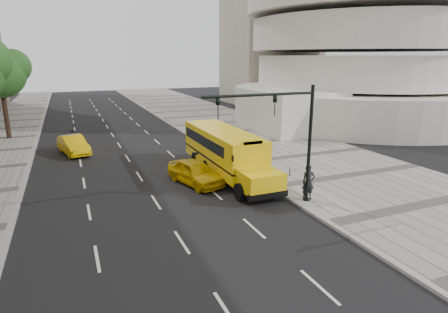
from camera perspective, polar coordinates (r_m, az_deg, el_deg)
name	(u,v)px	position (r m, az deg, el deg)	size (l,w,h in m)	color
ground	(154,175)	(25.95, -10.61, -2.72)	(140.00, 140.00, 0.00)	black
sidewalk_museum	(302,156)	(30.59, 11.87, 0.07)	(12.00, 140.00, 0.15)	gray
curb_museum	(234,164)	(27.71, 1.57, -1.16)	(0.30, 140.00, 0.15)	gray
curb_far	(22,189)	(25.62, -28.41, -4.38)	(0.30, 140.00, 0.15)	gray
guggenheim	(338,11)	(55.16, 17.05, 20.39)	(33.20, 42.20, 35.00)	silver
tree_c	(1,73)	(41.31, -30.89, 10.91)	(5.16, 4.59, 8.60)	black
school_bus	(224,149)	(25.22, 0.05, 1.19)	(2.96, 11.56, 3.19)	yellow
taxi_near	(195,172)	(23.53, -4.41, -2.41)	(1.80, 4.48, 1.52)	#D4A603
taxi_far	(73,145)	(33.14, -21.96, 1.64)	(1.59, 4.57, 1.51)	#D4A603
pedestrian	(308,182)	(21.00, 12.74, -3.85)	(0.71, 0.47, 1.96)	black
traffic_signal	(287,132)	(19.29, 9.61, 3.77)	(6.18, 0.36, 6.40)	black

